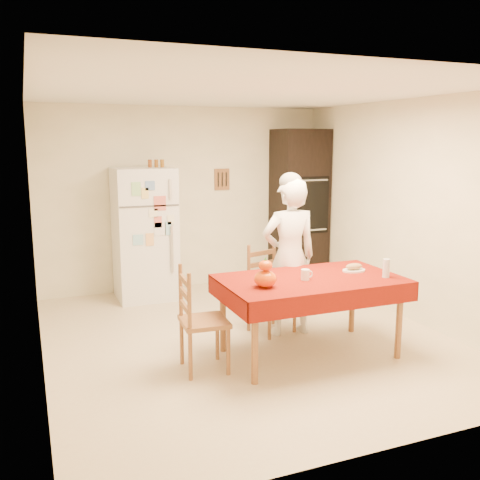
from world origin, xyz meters
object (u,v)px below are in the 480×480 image
oven_cabinet (299,206)px  bread_plate (354,270)px  wine_glass (386,268)px  refrigerator (145,234)px  coffee_mug (305,275)px  dining_table (310,285)px  pumpkin_lower (265,279)px  chair_left (197,316)px  seated_woman (289,257)px  chair_far (268,285)px

oven_cabinet → bread_plate: 2.60m
wine_glass → bread_plate: 0.35m
refrigerator → bread_plate: refrigerator is taller
oven_cabinet → coffee_mug: 2.93m
oven_cabinet → dining_table: (-1.24, -2.55, -0.41)m
coffee_mug → pumpkin_lower: size_ratio=0.50×
refrigerator → bread_plate: (1.57, -2.43, -0.08)m
oven_cabinet → chair_left: oven_cabinet is taller
chair_left → pumpkin_lower: chair_left is taller
oven_cabinet → coffee_mug: oven_cabinet is taller
coffee_mug → wine_glass: bearing=-14.6°
bread_plate → oven_cabinet: bearing=74.1°
seated_woman → coffee_mug: 0.67m
chair_far → wine_glass: chair_far is taller
refrigerator → bread_plate: size_ratio=7.08×
dining_table → bread_plate: bearing=7.4°
wine_glass → bread_plate: (-0.15, 0.31, -0.08)m
refrigerator → oven_cabinet: oven_cabinet is taller
refrigerator → wine_glass: (1.72, -2.75, -0.00)m
coffee_mug → bread_plate: size_ratio=0.42×
refrigerator → chair_far: refrigerator is taller
dining_table → pumpkin_lower: 0.56m
oven_cabinet → bread_plate: (-0.71, -2.48, -0.33)m
chair_far → pumpkin_lower: (-0.45, -0.91, 0.33)m
oven_cabinet → dining_table: 2.86m
coffee_mug → refrigerator: bearing=110.7°
refrigerator → coffee_mug: 2.72m
chair_far → seated_woman: size_ratio=0.57×
coffee_mug → dining_table: bearing=28.5°
pumpkin_lower → bread_plate: 1.08m
chair_far → bread_plate: size_ratio=3.96×
oven_cabinet → seated_woman: size_ratio=1.33×
oven_cabinet → chair_left: 3.48m
refrigerator → dining_table: size_ratio=1.00×
coffee_mug → bread_plate: 0.62m
chair_left → coffee_mug: (1.02, -0.10, 0.30)m
chair_left → pumpkin_lower: (0.58, -0.18, 0.33)m
dining_table → chair_far: bearing=96.1°
refrigerator → wine_glass: refrigerator is taller
refrigerator → dining_table: 2.72m
seated_woman → bread_plate: size_ratio=6.92×
chair_far → refrigerator: bearing=102.4°
coffee_mug → bread_plate: bearing=10.6°
seated_woman → wine_glass: (0.59, -0.85, 0.02)m
wine_glass → bread_plate: bearing=115.6°
refrigerator → chair_far: size_ratio=1.79×
chair_left → refrigerator: bearing=2.5°
oven_cabinet → chair_far: oven_cabinet is taller
chair_far → coffee_mug: 0.87m
dining_table → pumpkin_lower: pumpkin_lower is taller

